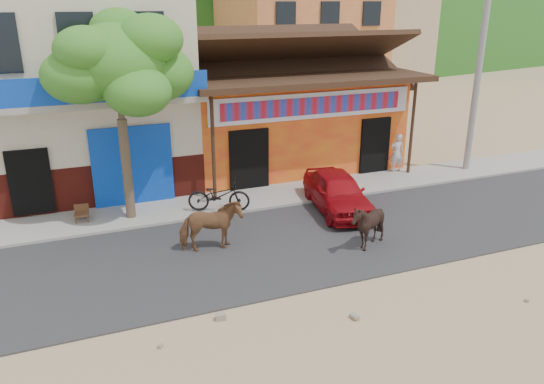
{
  "coord_description": "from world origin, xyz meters",
  "views": [
    {
      "loc": [
        -6.06,
        -9.58,
        6.34
      ],
      "look_at": [
        -1.11,
        3.0,
        1.4
      ],
      "focal_mm": 35.0,
      "sensor_mm": 36.0,
      "label": 1
    }
  ],
  "objects": [
    {
      "name": "ground",
      "position": [
        0.0,
        0.0,
        0.0
      ],
      "size": [
        120.0,
        120.0,
        0.0
      ],
      "primitive_type": "plane",
      "color": "#9E825B",
      "rests_on": "ground"
    },
    {
      "name": "cow_tan",
      "position": [
        -2.89,
        2.87,
        0.73
      ],
      "size": [
        1.68,
        0.86,
        1.38
      ],
      "primitive_type": "imported",
      "rotation": [
        0.0,
        0.0,
        1.49
      ],
      "color": "brown",
      "rests_on": "road"
    },
    {
      "name": "utility_pole",
      "position": [
        8.2,
        6.0,
        4.12
      ],
      "size": [
        0.24,
        0.24,
        8.0
      ],
      "primitive_type": "cylinder",
      "color": "gray",
      "rests_on": "sidewalk"
    },
    {
      "name": "road",
      "position": [
        0.0,
        2.5,
        0.02
      ],
      "size": [
        60.0,
        5.0,
        0.04
      ],
      "primitive_type": "cube",
      "color": "#28282B",
      "rests_on": "ground"
    },
    {
      "name": "tree",
      "position": [
        -4.6,
        5.8,
        3.12
      ],
      "size": [
        3.0,
        3.0,
        6.0
      ],
      "primitive_type": null,
      "color": "#2D721E",
      "rests_on": "sidewalk"
    },
    {
      "name": "cafe_building",
      "position": [
        -5.5,
        10.0,
        3.5
      ],
      "size": [
        7.0,
        6.0,
        7.0
      ],
      "primitive_type": "cube",
      "color": "beige",
      "rests_on": "ground"
    },
    {
      "name": "red_car",
      "position": [
        1.56,
        4.18,
        0.66
      ],
      "size": [
        1.98,
        3.79,
        1.23
      ],
      "primitive_type": "imported",
      "rotation": [
        0.0,
        0.0,
        -0.15
      ],
      "color": "#9D0B12",
      "rests_on": "road"
    },
    {
      "name": "cafe_chair_right",
      "position": [
        -6.0,
        6.0,
        0.56
      ],
      "size": [
        0.45,
        0.45,
        0.89
      ],
      "primitive_type": null,
      "rotation": [
        0.0,
        0.0,
        -0.09
      ],
      "color": "#462717",
      "rests_on": "sidewalk"
    },
    {
      "name": "apartment_rear",
      "position": [
        18.0,
        30.0,
        5.0
      ],
      "size": [
        8.0,
        8.0,
        10.0
      ],
      "primitive_type": "cube",
      "color": "tan",
      "rests_on": "ground"
    },
    {
      "name": "dance_club",
      "position": [
        2.0,
        10.0,
        1.8
      ],
      "size": [
        8.0,
        6.0,
        3.6
      ],
      "primitive_type": "cube",
      "color": "orange",
      "rests_on": "ground"
    },
    {
      "name": "cow_dark",
      "position": [
        1.03,
        1.48,
        0.69
      ],
      "size": [
        1.41,
        1.32,
        1.3
      ],
      "primitive_type": "imported",
      "rotation": [
        0.0,
        0.0,
        -1.83
      ],
      "color": "black",
      "rests_on": "road"
    },
    {
      "name": "apartment_front",
      "position": [
        9.0,
        24.0,
        6.0
      ],
      "size": [
        9.0,
        9.0,
        12.0
      ],
      "primitive_type": "cube",
      "color": "#CC723F",
      "rests_on": "ground"
    },
    {
      "name": "pedestrian",
      "position": [
        5.44,
        6.7,
        0.86
      ],
      "size": [
        0.57,
        0.41,
        1.47
      ],
      "primitive_type": "imported",
      "rotation": [
        0.0,
        0.0,
        3.03
      ],
      "color": "silver",
      "rests_on": "sidewalk"
    },
    {
      "name": "sidewalk",
      "position": [
        0.0,
        6.0,
        0.06
      ],
      "size": [
        60.0,
        2.0,
        0.12
      ],
      "primitive_type": "cube",
      "color": "gray",
      "rests_on": "ground"
    },
    {
      "name": "scooter",
      "position": [
        -1.97,
        5.3,
        0.62
      ],
      "size": [
        2.02,
        1.3,
        1.0
      ],
      "primitive_type": "imported",
      "rotation": [
        0.0,
        0.0,
        1.21
      ],
      "color": "black",
      "rests_on": "sidewalk"
    }
  ]
}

